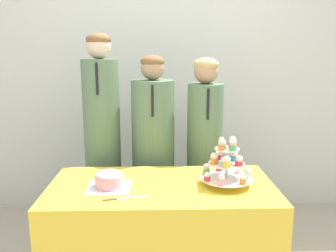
% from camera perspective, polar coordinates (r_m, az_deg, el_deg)
% --- Properties ---
extents(wall_back, '(9.00, 0.06, 2.70)m').
position_cam_1_polar(wall_back, '(3.29, -1.32, 9.54)').
color(wall_back, silver).
rests_on(wall_back, ground_plane).
extents(table, '(1.32, 0.67, 0.72)m').
position_cam_1_polar(table, '(2.28, -0.99, -17.84)').
color(table, yellow).
rests_on(table, ground_plane).
extents(round_cake, '(0.24, 0.24, 0.11)m').
position_cam_1_polar(round_cake, '(2.08, -9.43, -8.51)').
color(round_cake, white).
rests_on(round_cake, table).
extents(cake_knife, '(0.25, 0.07, 0.01)m').
position_cam_1_polar(cake_knife, '(1.95, -7.98, -11.48)').
color(cake_knife, silver).
rests_on(cake_knife, table).
extents(cupcake_stand, '(0.31, 0.31, 0.29)m').
position_cam_1_polar(cupcake_stand, '(2.10, 9.41, -5.95)').
color(cupcake_stand, silver).
rests_on(cupcake_stand, table).
extents(student_0, '(0.27, 0.27, 1.62)m').
position_cam_1_polar(student_0, '(2.71, -10.40, -3.49)').
color(student_0, '#567556').
rests_on(student_0, ground_plane).
extents(student_1, '(0.32, 0.32, 1.46)m').
position_cam_1_polar(student_1, '(2.70, -2.37, -5.40)').
color(student_1, '#567556').
rests_on(student_1, ground_plane).
extents(student_2, '(0.26, 0.27, 1.44)m').
position_cam_1_polar(student_2, '(2.72, 5.83, -5.07)').
color(student_2, '#567556').
rests_on(student_2, ground_plane).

